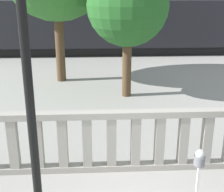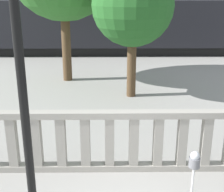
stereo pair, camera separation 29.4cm
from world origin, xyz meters
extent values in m
cube|color=#9E998E|center=(0.00, 2.68, 0.07)|extent=(13.56, 0.24, 0.14)
cube|color=#9E998E|center=(0.00, 2.68, 1.33)|extent=(13.56, 0.24, 0.14)
cube|color=#9E998E|center=(-2.64, 2.68, 0.70)|extent=(0.20, 0.20, 1.12)
cube|color=#9E998E|center=(-2.11, 2.68, 0.70)|extent=(0.20, 0.20, 1.12)
cube|color=#9E998E|center=(-1.58, 2.68, 0.70)|extent=(0.20, 0.20, 1.12)
cube|color=#9E998E|center=(-1.06, 2.68, 0.70)|extent=(0.20, 0.20, 1.12)
cube|color=#9E998E|center=(-0.53, 2.68, 0.70)|extent=(0.20, 0.20, 1.12)
cube|color=#9E998E|center=(0.00, 2.68, 0.70)|extent=(0.20, 0.20, 1.12)
cube|color=#9E998E|center=(0.53, 2.68, 0.70)|extent=(0.20, 0.20, 1.12)
cube|color=#9E998E|center=(1.06, 2.68, 0.70)|extent=(0.20, 0.20, 1.12)
cube|color=#9E998E|center=(1.58, 2.68, 0.70)|extent=(0.20, 0.20, 1.12)
cylinder|color=black|center=(-1.84, 1.04, 3.29)|extent=(0.14, 0.14, 6.18)
cylinder|color=silver|center=(0.91, 1.21, 0.48)|extent=(0.04, 0.04, 0.95)
cylinder|color=slate|center=(0.91, 1.21, 1.04)|extent=(0.19, 0.19, 0.17)
sphere|color=#B2B7BC|center=(0.91, 1.21, 1.17)|extent=(0.17, 0.17, 0.17)
cube|color=black|center=(2.73, 16.76, 0.28)|extent=(23.91, 2.55, 0.55)
cube|color=black|center=(2.73, 16.76, 1.92)|extent=(24.40, 3.19, 2.75)
cube|color=black|center=(0.94, 25.42, 0.28)|extent=(21.27, 2.44, 0.55)
cube|color=black|center=(0.94, 25.42, 1.88)|extent=(21.70, 3.05, 2.66)
cylinder|color=#4C3823|center=(-2.39, 10.18, 1.58)|extent=(0.40, 0.40, 3.15)
cylinder|color=#4C3823|center=(0.31, 7.89, 1.13)|extent=(0.34, 0.34, 2.25)
sphere|color=#235B23|center=(0.31, 7.89, 3.34)|extent=(2.91, 2.91, 2.91)
camera|label=1|loc=(-0.84, -3.43, 3.81)|focal=50.00mm
camera|label=2|loc=(-0.55, -3.44, 3.81)|focal=50.00mm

